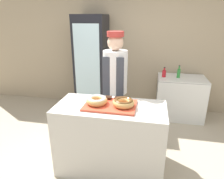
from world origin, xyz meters
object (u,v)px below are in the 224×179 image
at_px(donut_light_glaze, 97,100).
at_px(brownie_back_right, 118,98).
at_px(chest_freezer, 180,97).
at_px(beverage_fridge, 92,65).
at_px(brownie_back_left, 108,98).
at_px(serving_tray, 110,105).
at_px(bottle_red, 164,73).
at_px(baker_person, 115,87).
at_px(bottle_green, 179,73).
at_px(donut_chocolate_glaze, 124,102).

xyz_separation_m(donut_light_glaze, brownie_back_right, (0.23, 0.18, -0.03)).
bearing_deg(chest_freezer, beverage_fridge, -179.79).
relative_size(brownie_back_left, beverage_fridge, 0.04).
xyz_separation_m(serving_tray, bottle_red, (0.71, 1.73, -0.02)).
bearing_deg(chest_freezer, serving_tray, -121.12).
bearing_deg(brownie_back_right, baker_person, 104.45).
bearing_deg(brownie_back_right, chest_freezer, 57.92).
height_order(baker_person, beverage_fridge, beverage_fridge).
bearing_deg(beverage_fridge, bottle_green, -0.75).
bearing_deg(donut_chocolate_glaze, baker_person, 108.78).
bearing_deg(serving_tray, chest_freezer, 58.88).
bearing_deg(brownie_back_left, bottle_red, 63.80).
relative_size(baker_person, bottle_green, 7.22).
height_order(donut_chocolate_glaze, bottle_red, bottle_red).
bearing_deg(donut_chocolate_glaze, brownie_back_left, 141.51).
relative_size(donut_chocolate_glaze, bottle_red, 1.33).
bearing_deg(chest_freezer, bottle_green, -159.74).
xyz_separation_m(baker_person, bottle_green, (1.05, 1.06, -0.01)).
bearing_deg(beverage_fridge, donut_chocolate_glaze, -62.31).
height_order(baker_person, bottle_red, baker_person).
relative_size(donut_light_glaze, chest_freezer, 0.28).
relative_size(brownie_back_right, beverage_fridge, 0.04).
bearing_deg(bottle_red, chest_freezer, 4.28).
relative_size(brownie_back_right, chest_freezer, 0.09).
relative_size(bottle_green, bottle_red, 1.25).
bearing_deg(brownie_back_left, beverage_fridge, 113.83).
bearing_deg(donut_chocolate_glaze, brownie_back_right, 119.64).
height_order(brownie_back_left, chest_freezer, brownie_back_left).
bearing_deg(serving_tray, brownie_back_right, 69.25).
height_order(brownie_back_left, bottle_green, bottle_green).
bearing_deg(chest_freezer, brownie_back_right, -122.08).
relative_size(donut_light_glaze, baker_person, 0.15).
distance_m(beverage_fridge, chest_freezer, 1.91).
xyz_separation_m(donut_chocolate_glaze, bottle_red, (0.54, 1.74, -0.08)).
bearing_deg(brownie_back_left, donut_light_glaze, -119.64).
bearing_deg(brownie_back_right, donut_light_glaze, -141.51).
distance_m(chest_freezer, bottle_green, 0.52).
bearing_deg(donut_light_glaze, brownie_back_left, 60.36).
distance_m(donut_light_glaze, baker_person, 0.69).
height_order(donut_light_glaze, bottle_red, bottle_red).
distance_m(donut_chocolate_glaze, bottle_red, 1.83).
height_order(brownie_back_left, brownie_back_right, same).
xyz_separation_m(beverage_fridge, bottle_red, (1.47, -0.02, -0.09)).
distance_m(brownie_back_left, beverage_fridge, 1.73).
relative_size(brownie_back_left, chest_freezer, 0.09).
distance_m(baker_person, bottle_red, 1.32).
xyz_separation_m(donut_light_glaze, beverage_fridge, (-0.60, 1.76, 0.01)).
relative_size(donut_light_glaze, donut_chocolate_glaze, 1.00).
xyz_separation_m(brownie_back_left, beverage_fridge, (-0.70, 1.58, 0.04)).
relative_size(beverage_fridge, bottle_green, 8.20).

